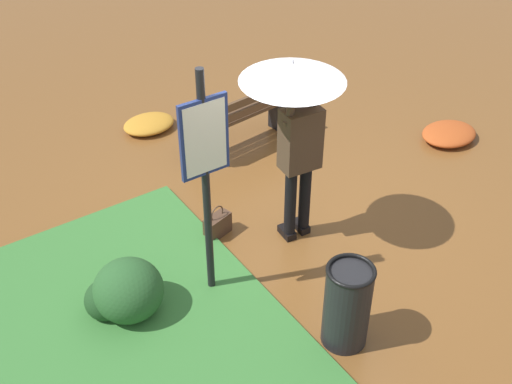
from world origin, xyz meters
name	(u,v)px	position (x,y,z in m)	size (l,w,h in m)	color
ground_plane	(279,228)	(0.00, 0.00, 0.00)	(18.00, 18.00, 0.00)	brown
person_with_umbrella	(296,107)	(-0.01, 0.18, 1.55)	(0.96, 0.96, 2.04)	black
info_sign_post	(205,164)	(1.06, 0.37, 1.44)	(0.44, 0.07, 2.30)	black
handbag	(218,225)	(0.60, -0.29, 0.13)	(0.33, 0.22, 0.37)	#4C3323
park_bench	(239,119)	(-0.54, -1.62, 0.40)	(1.40, 0.51, 0.75)	black
trash_bin	(347,305)	(0.42, 1.54, 0.42)	(0.42, 0.42, 0.83)	black
shrub_cluster	(124,292)	(1.87, 0.20, 0.27)	(0.70, 0.64, 0.57)	#285628
leaf_pile_near_person	(449,134)	(-2.87, -0.25, 0.08)	(0.75, 0.60, 0.17)	#B74C1E
leaf_pile_by_bench	(149,124)	(0.22, -2.65, 0.08)	(0.69, 0.55, 0.15)	#C68428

